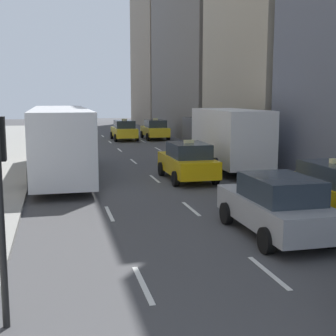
# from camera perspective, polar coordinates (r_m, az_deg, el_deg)

# --- Properties ---
(lane_markings) EXTENTS (5.72, 56.00, 0.01)m
(lane_markings) POSITION_cam_1_polar(r_m,az_deg,el_deg) (24.69, -3.09, -0.13)
(lane_markings) COLOR white
(lane_markings) RESTS_ON ground
(taxi_lead) EXTENTS (2.02, 4.40, 1.87)m
(taxi_lead) POSITION_cam_1_polar(r_m,az_deg,el_deg) (16.02, 19.35, -2.34)
(taxi_lead) COLOR yellow
(taxi_lead) RESTS_ON ground
(taxi_second) EXTENTS (2.02, 4.40, 1.87)m
(taxi_second) POSITION_cam_1_polar(r_m,az_deg,el_deg) (41.60, -1.60, 4.73)
(taxi_second) COLOR yellow
(taxi_second) RESTS_ON ground
(taxi_third) EXTENTS (2.02, 4.40, 1.87)m
(taxi_third) POSITION_cam_1_polar(r_m,az_deg,el_deg) (40.83, -5.38, 4.62)
(taxi_third) COLOR yellow
(taxi_third) RESTS_ON ground
(taxi_fourth) EXTENTS (2.02, 4.40, 1.87)m
(taxi_fourth) POSITION_cam_1_polar(r_m,az_deg,el_deg) (21.36, 2.39, 0.84)
(taxi_fourth) COLOR yellow
(taxi_fourth) RESTS_ON ground
(sedan_black_near) EXTENTS (2.02, 4.43, 1.70)m
(sedan_black_near) POSITION_cam_1_polar(r_m,az_deg,el_deg) (13.21, 13.08, -4.44)
(sedan_black_near) COLOR #9EA0A5
(sedan_black_near) RESTS_ON ground
(city_bus) EXTENTS (2.80, 11.61, 3.25)m
(city_bus) POSITION_cam_1_polar(r_m,az_deg,el_deg) (22.88, -13.01, 3.44)
(city_bus) COLOR silver
(city_bus) RESTS_ON ground
(box_truck) EXTENTS (2.58, 8.40, 3.15)m
(box_truck) POSITION_cam_1_polar(r_m,az_deg,el_deg) (24.84, 6.81, 3.83)
(box_truck) COLOR #262628
(box_truck) RESTS_ON ground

